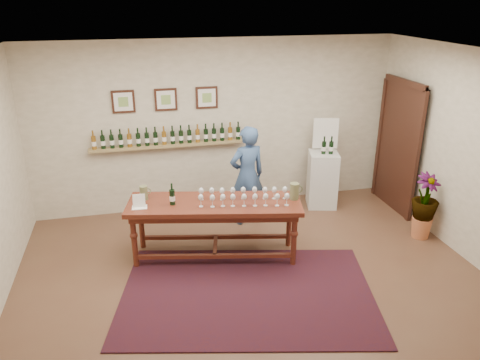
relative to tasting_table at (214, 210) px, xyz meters
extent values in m
plane|color=brown|center=(0.36, -0.77, -0.70)|extent=(6.00, 6.00, 0.00)
plane|color=beige|center=(0.36, 1.73, 0.70)|extent=(6.00, 0.00, 6.00)
plane|color=beige|center=(0.36, -3.27, 0.70)|extent=(6.00, 0.00, 6.00)
plane|color=beige|center=(3.36, -0.77, 0.70)|extent=(0.00, 5.00, 5.00)
plane|color=white|center=(0.36, -0.77, 2.10)|extent=(6.00, 6.00, 0.00)
cube|color=#9D8855|center=(-0.44, 1.64, 0.45)|extent=(2.50, 0.16, 0.04)
cube|color=black|center=(3.30, 0.93, 0.35)|extent=(0.10, 1.00, 2.10)
cube|color=#321910|center=(3.25, 0.93, 0.35)|extent=(0.04, 1.12, 2.22)
cube|color=#321910|center=(-1.09, 1.70, 1.18)|extent=(0.35, 0.03, 0.35)
cube|color=white|center=(-1.09, 1.68, 1.18)|extent=(0.28, 0.01, 0.28)
cube|color=#81A552|center=(-1.09, 1.68, 1.18)|extent=(0.15, 0.00, 0.15)
cube|color=#321910|center=(-0.44, 1.70, 1.18)|extent=(0.35, 0.03, 0.35)
cube|color=white|center=(-0.44, 1.68, 1.18)|extent=(0.28, 0.01, 0.28)
cube|color=#81A552|center=(-0.44, 1.68, 1.18)|extent=(0.15, 0.00, 0.15)
cube|color=#321910|center=(0.21, 1.70, 1.18)|extent=(0.35, 0.03, 0.35)
cube|color=white|center=(0.21, 1.68, 1.18)|extent=(0.28, 0.01, 0.28)
cube|color=#81A552|center=(0.21, 1.68, 1.18)|extent=(0.15, 0.00, 0.15)
cube|color=#4E150E|center=(0.22, -0.98, -0.69)|extent=(3.44, 2.67, 0.02)
cube|color=#472011|center=(0.00, 0.00, 0.09)|extent=(2.43, 1.21, 0.06)
cube|color=#472011|center=(0.00, 0.00, 0.02)|extent=(2.28, 1.06, 0.11)
cylinder|color=#472011|center=(-1.09, -0.04, -0.32)|extent=(0.09, 0.09, 0.76)
cylinder|color=#472011|center=(0.98, -0.48, -0.32)|extent=(0.09, 0.09, 0.76)
cylinder|color=#472011|center=(-0.98, 0.48, -0.32)|extent=(0.09, 0.09, 0.76)
cylinder|color=#472011|center=(1.09, 0.04, -0.32)|extent=(0.09, 0.09, 0.76)
cube|color=#472011|center=(-0.05, -0.26, -0.55)|extent=(2.08, 0.49, 0.05)
cube|color=#472011|center=(0.05, 0.26, -0.55)|extent=(2.08, 0.49, 0.05)
cube|color=#472011|center=(0.00, 0.00, -0.55)|extent=(0.16, 0.53, 0.05)
cube|color=white|center=(-0.98, 0.07, 0.21)|extent=(0.20, 0.15, 0.18)
cube|color=silver|center=(2.09, 1.24, -0.23)|extent=(0.58, 0.58, 0.95)
cube|color=white|center=(2.17, 1.41, 0.54)|extent=(0.41, 0.13, 0.58)
cone|color=#C26A40|center=(3.11, -0.18, -0.54)|extent=(0.30, 0.30, 0.32)
imported|color=#193415|center=(3.11, -0.18, -0.11)|extent=(0.55, 0.55, 0.55)
imported|color=#365381|center=(0.69, 0.91, 0.09)|extent=(0.65, 0.49, 1.59)
camera|label=1|loc=(-0.98, -5.64, 2.74)|focal=35.00mm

